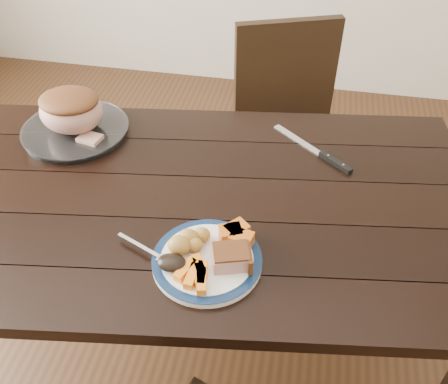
% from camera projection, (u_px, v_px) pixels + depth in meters
% --- Properties ---
extents(ground, '(4.00, 4.00, 0.00)m').
position_uv_depth(ground, '(204.00, 341.00, 1.91)').
color(ground, '#472B16').
rests_on(ground, ground).
extents(dining_table, '(1.71, 1.11, 0.75)m').
position_uv_depth(dining_table, '(199.00, 220.00, 1.47)').
color(dining_table, black).
rests_on(dining_table, ground).
extents(chair_far, '(0.54, 0.55, 0.93)m').
position_uv_depth(chair_far, '(289.00, 127.00, 2.06)').
color(chair_far, black).
rests_on(chair_far, ground).
extents(dinner_plate, '(0.27, 0.27, 0.02)m').
position_uv_depth(dinner_plate, '(207.00, 261.00, 1.22)').
color(dinner_plate, white).
rests_on(dinner_plate, dining_table).
extents(plate_rim, '(0.27, 0.27, 0.02)m').
position_uv_depth(plate_rim, '(207.00, 259.00, 1.22)').
color(plate_rim, '#0D2243').
rests_on(plate_rim, dinner_plate).
extents(serving_platter, '(0.34, 0.34, 0.02)m').
position_uv_depth(serving_platter, '(76.00, 131.00, 1.63)').
color(serving_platter, white).
rests_on(serving_platter, dining_table).
extents(pork_slice, '(0.10, 0.09, 0.04)m').
position_uv_depth(pork_slice, '(231.00, 257.00, 1.19)').
color(pork_slice, tan).
rests_on(pork_slice, dinner_plate).
extents(roasted_potatoes, '(0.10, 0.10, 0.05)m').
position_uv_depth(roasted_potatoes, '(188.00, 241.00, 1.22)').
color(roasted_potatoes, gold).
rests_on(roasted_potatoes, dinner_plate).
extents(carrot_batons, '(0.09, 0.11, 0.02)m').
position_uv_depth(carrot_batons, '(196.00, 274.00, 1.16)').
color(carrot_batons, orange).
rests_on(carrot_batons, dinner_plate).
extents(pumpkin_wedges, '(0.10, 0.09, 0.04)m').
position_uv_depth(pumpkin_wedges, '(236.00, 235.00, 1.24)').
color(pumpkin_wedges, orange).
rests_on(pumpkin_wedges, dinner_plate).
extents(dark_mushroom, '(0.07, 0.05, 0.03)m').
position_uv_depth(dark_mushroom, '(172.00, 263.00, 1.18)').
color(dark_mushroom, black).
rests_on(dark_mushroom, dinner_plate).
extents(fork, '(0.17, 0.09, 0.00)m').
position_uv_depth(fork, '(150.00, 252.00, 1.23)').
color(fork, silver).
rests_on(fork, dinner_plate).
extents(roast_joint, '(0.20, 0.17, 0.13)m').
position_uv_depth(roast_joint, '(71.00, 112.00, 1.58)').
color(roast_joint, tan).
rests_on(roast_joint, serving_platter).
extents(cut_slice, '(0.08, 0.07, 0.02)m').
position_uv_depth(cut_slice, '(90.00, 139.00, 1.57)').
color(cut_slice, tan).
rests_on(cut_slice, serving_platter).
extents(carving_knife, '(0.26, 0.22, 0.01)m').
position_uv_depth(carving_knife, '(326.00, 156.00, 1.54)').
color(carving_knife, silver).
rests_on(carving_knife, dining_table).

